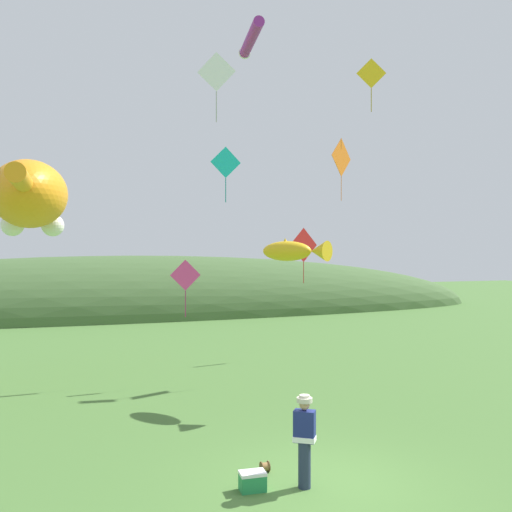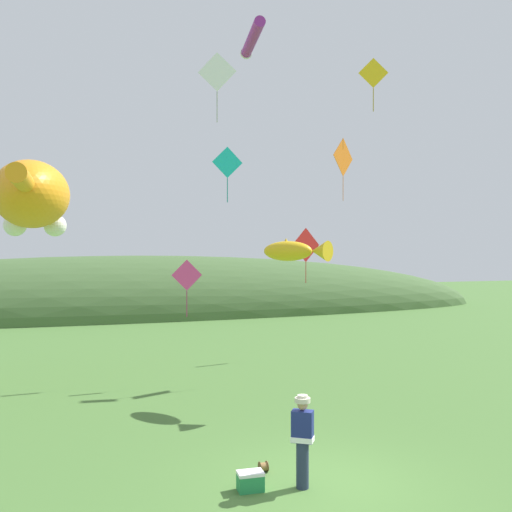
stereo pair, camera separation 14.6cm
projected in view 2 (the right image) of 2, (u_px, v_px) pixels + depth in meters
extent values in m
plane|color=#477033|center=(322.00, 484.00, 11.01)|extent=(120.00, 120.00, 0.00)
ellipsoid|color=#426033|center=(134.00, 314.00, 40.89)|extent=(56.94, 11.47, 8.37)
cylinder|color=#232D47|center=(302.00, 465.00, 10.84)|extent=(0.24, 0.24, 0.88)
cube|color=navy|center=(302.00, 426.00, 10.83)|extent=(0.47, 0.43, 0.60)
cube|color=white|center=(302.00, 439.00, 10.83)|extent=(0.49, 0.45, 0.10)
sphere|color=tan|center=(302.00, 405.00, 10.83)|extent=(0.20, 0.20, 0.20)
cylinder|color=#B2AD99|center=(302.00, 400.00, 10.83)|extent=(0.30, 0.30, 0.09)
cylinder|color=#B2AD99|center=(302.00, 397.00, 10.83)|extent=(0.20, 0.20, 0.07)
cylinder|color=olive|center=(263.00, 467.00, 11.62)|extent=(0.15, 0.16, 0.16)
cylinder|color=brown|center=(260.00, 467.00, 11.60)|extent=(0.01, 0.22, 0.22)
cylinder|color=brown|center=(267.00, 466.00, 11.65)|extent=(0.01, 0.22, 0.22)
cube|color=#268C4C|center=(250.00, 483.00, 10.72)|extent=(0.50, 0.35, 0.30)
cube|color=white|center=(250.00, 473.00, 10.72)|extent=(0.51, 0.36, 0.06)
ellipsoid|color=orange|center=(31.00, 195.00, 19.19)|extent=(2.60, 4.80, 2.26)
ellipsoid|color=white|center=(32.00, 207.00, 19.41)|extent=(1.44, 3.11, 1.24)
sphere|color=orange|center=(38.00, 196.00, 21.98)|extent=(2.03, 2.03, 2.03)
cone|color=#55330A|center=(22.00, 176.00, 21.81)|extent=(0.74, 0.74, 0.68)
cone|color=#55330A|center=(53.00, 177.00, 22.14)|extent=(0.74, 0.74, 0.68)
sphere|color=white|center=(15.00, 225.00, 20.58)|extent=(0.81, 0.81, 0.81)
sphere|color=white|center=(55.00, 225.00, 20.98)|extent=(0.81, 0.81, 0.81)
cylinder|color=orange|center=(21.00, 178.00, 15.74)|extent=(0.60, 2.50, 0.54)
ellipsoid|color=gold|center=(287.00, 251.00, 17.20)|extent=(1.48, 1.78, 0.60)
cone|color=gold|center=(320.00, 251.00, 16.51)|extent=(0.81, 0.79, 0.60)
cone|color=gold|center=(286.00, 243.00, 17.23)|extent=(0.39, 0.39, 0.28)
sphere|color=black|center=(276.00, 249.00, 17.70)|extent=(0.14, 0.14, 0.14)
cylinder|color=#8C268C|center=(253.00, 38.00, 19.05)|extent=(0.81, 2.90, 0.36)
torus|color=white|center=(246.00, 53.00, 20.47)|extent=(0.44, 0.13, 0.44)
cube|color=yellow|center=(373.00, 73.00, 21.70)|extent=(1.07, 0.42, 1.14)
cylinder|color=black|center=(373.00, 73.00, 21.71)|extent=(0.72, 0.29, 0.02)
cube|color=#A98511|center=(373.00, 100.00, 21.71)|extent=(0.03, 0.02, 0.90)
cube|color=#E53F8C|center=(187.00, 275.00, 19.39)|extent=(1.06, 0.02, 1.06)
cylinder|color=black|center=(187.00, 275.00, 19.40)|extent=(0.71, 0.02, 0.02)
cube|color=#A02C62|center=(187.00, 304.00, 19.40)|extent=(0.03, 0.01, 0.90)
cube|color=white|center=(217.00, 72.00, 16.61)|extent=(1.04, 0.50, 1.14)
cylinder|color=black|center=(217.00, 72.00, 16.62)|extent=(0.70, 0.34, 0.02)
cube|color=#A9A9A9|center=(217.00, 107.00, 16.62)|extent=(0.03, 0.02, 0.90)
cube|color=red|center=(306.00, 245.00, 24.40)|extent=(1.42, 0.39, 1.47)
cylinder|color=black|center=(306.00, 245.00, 24.41)|extent=(0.96, 0.27, 0.02)
cube|color=maroon|center=(306.00, 273.00, 24.41)|extent=(0.03, 0.02, 0.90)
cube|color=orange|center=(343.00, 157.00, 21.11)|extent=(1.20, 0.79, 1.42)
cylinder|color=black|center=(343.00, 157.00, 21.12)|extent=(0.81, 0.54, 0.02)
cube|color=#A95011|center=(343.00, 189.00, 21.12)|extent=(0.03, 0.02, 0.90)
cube|color=#19BFBF|center=(227.00, 162.00, 21.04)|extent=(1.16, 0.04, 1.16)
cylinder|color=black|center=(227.00, 162.00, 21.05)|extent=(0.78, 0.03, 0.02)
cube|color=#118585|center=(227.00, 190.00, 21.05)|extent=(0.03, 0.01, 0.90)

